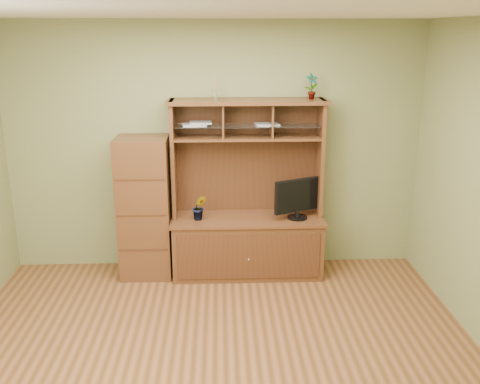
{
  "coord_description": "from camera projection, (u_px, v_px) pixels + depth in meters",
  "views": [
    {
      "loc": [
        0.06,
        -3.73,
        2.59
      ],
      "look_at": [
        0.25,
        1.2,
        1.09
      ],
      "focal_mm": 40.0,
      "sensor_mm": 36.0,
      "label": 1
    }
  ],
  "objects": [
    {
      "name": "side_cabinet",
      "position": [
        145.0,
        208.0,
        5.72
      ],
      "size": [
        0.54,
        0.5,
        1.52
      ],
      "color": "#492815",
      "rests_on": "room"
    },
    {
      "name": "magazines",
      "position": [
        220.0,
        124.0,
        5.56
      ],
      "size": [
        1.03,
        0.23,
        0.04
      ],
      "color": "#AEAEB3",
      "rests_on": "media_hutch"
    },
    {
      "name": "orchid_plant",
      "position": [
        199.0,
        207.0,
        5.65
      ],
      "size": [
        0.15,
        0.12,
        0.28
      ],
      "primitive_type": "imported",
      "rotation": [
        0.0,
        0.0,
        -0.0
      ],
      "color": "#22521C",
      "rests_on": "media_hutch"
    },
    {
      "name": "reed_diffuser",
      "position": [
        215.0,
        90.0,
        5.46
      ],
      "size": [
        0.05,
        0.05,
        0.25
      ],
      "color": "silver",
      "rests_on": "media_hutch"
    },
    {
      "name": "room",
      "position": [
        213.0,
        206.0,
        3.92
      ],
      "size": [
        4.54,
        4.04,
        2.74
      ],
      "color": "#523117",
      "rests_on": "ground"
    },
    {
      "name": "top_plant",
      "position": [
        312.0,
        86.0,
        5.49
      ],
      "size": [
        0.16,
        0.13,
        0.26
      ],
      "primitive_type": "imported",
      "rotation": [
        0.0,
        0.0,
        0.32
      ],
      "color": "#316021",
      "rests_on": "media_hutch"
    },
    {
      "name": "media_hutch",
      "position": [
        247.0,
        227.0,
        5.83
      ],
      "size": [
        1.66,
        0.61,
        1.9
      ],
      "color": "#492815",
      "rests_on": "room"
    },
    {
      "name": "monitor",
      "position": [
        298.0,
        198.0,
        5.66
      ],
      "size": [
        0.52,
        0.27,
        0.44
      ],
      "rotation": [
        0.0,
        0.0,
        0.43
      ],
      "color": "black",
      "rests_on": "media_hutch"
    }
  ]
}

